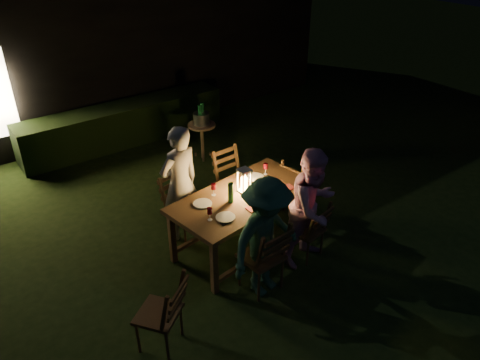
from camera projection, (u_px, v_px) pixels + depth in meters
garden_envelope at (94, 39)px, 10.85m from camera, size 40.00×40.00×3.20m
dining_table at (244, 200)px, 6.36m from camera, size 2.17×1.30×0.85m
chair_near_left at (262, 267)px, 5.83m from camera, size 0.50×0.54×1.07m
chair_near_right at (307, 239)px, 6.40m from camera, size 0.49×0.51×0.92m
chair_far_left at (184, 218)px, 6.79m from camera, size 0.55×0.58×1.02m
chair_far_right at (234, 192)px, 7.39m from camera, size 0.50×0.53×1.05m
chair_end at (299, 196)px, 7.34m from camera, size 0.52×0.49×0.97m
chair_spare at (161, 324)px, 5.06m from camera, size 0.64×0.65×0.99m
person_house_side at (180, 184)px, 6.54m from camera, size 0.69×0.50×1.73m
person_opp_right at (313, 207)px, 6.09m from camera, size 0.89×0.74×1.66m
person_opp_left at (266, 238)px, 5.56m from camera, size 1.11×0.74×1.61m
lantern at (244, 182)px, 6.30m from camera, size 0.16×0.16×0.35m
plate_far_left at (203, 204)px, 6.11m from camera, size 0.25×0.25×0.01m
plate_near_left at (225, 217)px, 5.84m from camera, size 0.25×0.25×0.01m
plate_far_right at (255, 177)px, 6.72m from camera, size 0.25×0.25×0.01m
plate_near_right at (278, 188)px, 6.45m from camera, size 0.25×0.25×0.01m
wineglass_a at (214, 190)px, 6.26m from camera, size 0.06×0.06×0.18m
wineglass_b at (210, 214)px, 5.76m from camera, size 0.06×0.06×0.18m
wineglass_c at (275, 189)px, 6.28m from camera, size 0.06×0.06×0.18m
wineglass_d at (266, 169)px, 6.76m from camera, size 0.06×0.06×0.18m
wineglass_e at (255, 201)px, 6.02m from camera, size 0.06×0.06×0.18m
bottle_table at (231, 193)px, 6.09m from camera, size 0.07×0.07×0.28m
napkin_left at (253, 208)px, 6.02m from camera, size 0.18×0.14×0.01m
napkin_right at (288, 188)px, 6.46m from camera, size 0.18×0.14×0.01m
phone at (226, 222)px, 5.75m from camera, size 0.14×0.07×0.01m
side_table at (202, 128)px, 8.79m from camera, size 0.52×0.52×0.70m
ice_bucket at (201, 119)px, 8.69m from camera, size 0.30×0.30×0.22m
bottle_bucket_a at (200, 117)px, 8.62m from camera, size 0.07×0.07×0.32m
bottle_bucket_b at (202, 115)px, 8.72m from camera, size 0.07×0.07×0.32m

